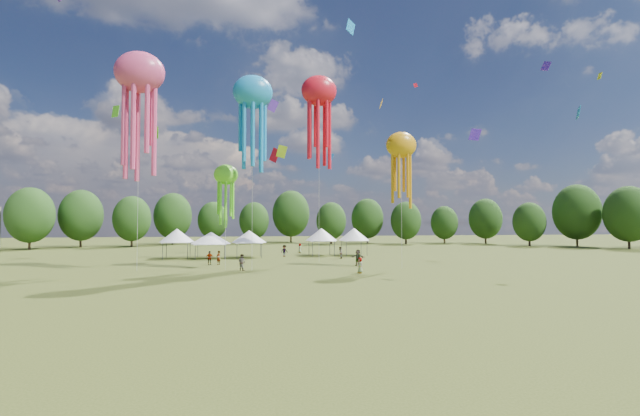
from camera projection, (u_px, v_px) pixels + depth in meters
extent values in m
plane|color=#384416|center=(512.00, 382.00, 13.81)|extent=(300.00, 300.00, 0.00)
imported|color=gray|center=(242.00, 262.00, 45.92)|extent=(1.07, 1.06, 1.74)
imported|color=gray|center=(300.00, 248.00, 72.83)|extent=(0.60, 0.83, 1.58)
imported|color=gray|center=(340.00, 253.00, 61.01)|extent=(0.93, 1.01, 1.66)
imported|color=gray|center=(284.00, 251.00, 64.55)|extent=(1.28, 1.00, 1.74)
imported|color=gray|center=(209.00, 258.00, 52.20)|extent=(1.05, 0.71, 1.65)
imported|color=gray|center=(358.00, 258.00, 51.13)|extent=(1.80, 1.40, 1.90)
imported|color=gray|center=(218.00, 258.00, 52.25)|extent=(0.66, 0.74, 1.70)
imported|color=gray|center=(360.00, 265.00, 43.62)|extent=(0.75, 0.89, 1.56)
cylinder|color=#47474C|center=(163.00, 251.00, 59.68)|extent=(0.08, 0.08, 2.22)
cylinder|color=#47474C|center=(166.00, 250.00, 62.93)|extent=(0.08, 0.08, 2.22)
cylinder|color=#47474C|center=(188.00, 251.00, 60.29)|extent=(0.08, 0.08, 2.22)
cylinder|color=#47474C|center=(190.00, 250.00, 63.54)|extent=(0.08, 0.08, 2.22)
cube|color=white|center=(177.00, 242.00, 61.65)|extent=(3.71, 3.71, 0.10)
cone|color=white|center=(177.00, 235.00, 61.69)|extent=(4.82, 4.82, 1.90)
cylinder|color=#47474C|center=(195.00, 252.00, 59.57)|extent=(0.08, 0.08, 1.96)
cylinder|color=#47474C|center=(198.00, 251.00, 63.42)|extent=(0.08, 0.08, 1.96)
cylinder|color=#47474C|center=(224.00, 252.00, 60.30)|extent=(0.08, 0.08, 1.96)
cylinder|color=#47474C|center=(225.00, 250.00, 64.15)|extent=(0.08, 0.08, 1.96)
cube|color=white|center=(211.00, 244.00, 61.90)|extent=(4.32, 4.32, 0.10)
cone|color=white|center=(211.00, 238.00, 61.93)|extent=(5.61, 5.61, 1.68)
cylinder|color=#47474C|center=(237.00, 251.00, 61.47)|extent=(0.08, 0.08, 2.07)
cylinder|color=#47474C|center=(237.00, 250.00, 64.87)|extent=(0.08, 0.08, 2.07)
cylinder|color=#47474C|center=(262.00, 251.00, 62.11)|extent=(0.08, 0.08, 2.07)
cylinder|color=#47474C|center=(260.00, 249.00, 65.51)|extent=(0.08, 0.08, 2.07)
cube|color=white|center=(249.00, 243.00, 63.53)|extent=(3.86, 3.86, 0.10)
cone|color=white|center=(249.00, 236.00, 63.56)|extent=(5.02, 5.02, 1.78)
cylinder|color=#47474C|center=(312.00, 249.00, 65.07)|extent=(0.08, 0.08, 2.22)
cylinder|color=#47474C|center=(309.00, 248.00, 68.38)|extent=(0.08, 0.08, 2.22)
cylinder|color=#47474C|center=(334.00, 249.00, 65.69)|extent=(0.08, 0.08, 2.22)
cylinder|color=#47474C|center=(330.00, 248.00, 69.00)|extent=(0.08, 0.08, 2.22)
cube|color=white|center=(321.00, 241.00, 67.07)|extent=(3.77, 3.77, 0.10)
cone|color=white|center=(321.00, 234.00, 67.11)|extent=(4.90, 4.90, 1.90)
cylinder|color=#47474C|center=(346.00, 249.00, 65.55)|extent=(0.08, 0.08, 2.24)
cylinder|color=#47474C|center=(341.00, 248.00, 68.74)|extent=(0.08, 0.08, 2.24)
cylinder|color=#47474C|center=(367.00, 249.00, 66.15)|extent=(0.08, 0.08, 2.24)
cylinder|color=#47474C|center=(361.00, 247.00, 69.34)|extent=(0.08, 0.08, 2.24)
cube|color=white|center=(354.00, 241.00, 67.48)|extent=(3.65, 3.65, 0.10)
cone|color=white|center=(354.00, 234.00, 67.52)|extent=(4.75, 4.75, 1.92)
ellipsoid|color=#1784C9|center=(253.00, 92.00, 46.44)|extent=(4.23, 2.96, 3.60)
cylinder|color=beige|center=(252.00, 181.00, 46.12)|extent=(0.03, 0.03, 19.01)
ellipsoid|color=red|center=(319.00, 91.00, 56.70)|extent=(4.66, 3.26, 3.96)
cylinder|color=beige|center=(319.00, 176.00, 56.32)|extent=(0.03, 0.03, 22.27)
ellipsoid|color=orange|center=(401.00, 145.00, 48.84)|extent=(3.49, 2.44, 2.97)
cylinder|color=beige|center=(402.00, 206.00, 48.61)|extent=(0.03, 0.03, 13.78)
ellipsoid|color=#D83F72|center=(140.00, 72.00, 46.08)|extent=(5.15, 3.61, 4.38)
cylinder|color=beige|center=(138.00, 171.00, 45.72)|extent=(0.03, 0.03, 21.00)
ellipsoid|color=#66E425|center=(226.00, 175.00, 47.39)|extent=(2.61, 1.83, 2.22)
cylinder|color=beige|center=(226.00, 222.00, 47.21)|extent=(0.03, 0.03, 10.29)
cube|color=#622ECD|center=(273.00, 106.00, 74.74)|extent=(2.07, 1.11, 2.16)
cube|color=red|center=(415.00, 85.00, 75.70)|extent=(0.71, 0.43, 0.89)
cube|color=#E7FF1A|center=(282.00, 152.00, 50.57)|extent=(1.30, 0.69, 1.66)
cube|color=#622ECD|center=(546.00, 66.00, 55.83)|extent=(0.96, 0.98, 1.46)
cube|color=#66E425|center=(154.00, 132.00, 78.71)|extent=(1.69, 1.53, 2.42)
cube|color=#1784C9|center=(351.00, 27.00, 62.45)|extent=(1.72, 1.27, 2.37)
cube|color=#622ECD|center=(475.00, 134.00, 72.19)|extent=(2.00, 1.43, 2.34)
cube|color=orange|center=(381.00, 104.00, 80.84)|extent=(0.97, 1.55, 1.89)
cube|color=#E7FF1A|center=(600.00, 76.00, 50.48)|extent=(0.32, 0.69, 0.83)
cube|color=#66E425|center=(116.00, 111.00, 63.74)|extent=(1.28, 1.01, 1.79)
cube|color=blue|center=(331.00, 157.00, 69.38)|extent=(1.07, 0.80, 1.05)
cube|color=#1784C9|center=(578.00, 112.00, 47.26)|extent=(0.82, 1.03, 1.48)
cube|color=red|center=(275.00, 155.00, 60.54)|extent=(1.49, 1.46, 2.27)
cylinder|color=#38281C|center=(30.00, 241.00, 81.91)|extent=(0.44, 0.44, 3.36)
ellipsoid|color=#1F3E14|center=(30.00, 215.00, 82.07)|extent=(8.40, 8.40, 10.51)
cylinder|color=#38281C|center=(81.00, 239.00, 90.29)|extent=(0.44, 0.44, 3.41)
ellipsoid|color=#1F3E14|center=(81.00, 215.00, 90.45)|extent=(8.53, 8.53, 10.66)
cylinder|color=#38281C|center=(132.00, 239.00, 91.69)|extent=(0.44, 0.44, 3.07)
ellipsoid|color=#1F3E14|center=(132.00, 219.00, 91.84)|extent=(7.66, 7.66, 9.58)
cylinder|color=#38281C|center=(173.00, 237.00, 101.17)|extent=(0.44, 0.44, 3.43)
ellipsoid|color=#1F3E14|center=(173.00, 216.00, 101.34)|extent=(8.58, 8.58, 10.73)
cylinder|color=#38281C|center=(213.00, 237.00, 108.31)|extent=(0.44, 0.44, 2.95)
ellipsoid|color=#1F3E14|center=(213.00, 220.00, 108.45)|extent=(7.37, 7.37, 9.21)
cylinder|color=#38281C|center=(254.00, 238.00, 106.34)|extent=(0.44, 0.44, 2.89)
ellipsoid|color=#1F3E14|center=(254.00, 221.00, 106.49)|extent=(7.23, 7.23, 9.04)
cylinder|color=#38281C|center=(291.00, 235.00, 112.49)|extent=(0.44, 0.44, 3.84)
ellipsoid|color=#1F3E14|center=(291.00, 214.00, 112.68)|extent=(9.60, 9.60, 11.99)
cylinder|color=#38281C|center=(331.00, 238.00, 103.16)|extent=(0.44, 0.44, 2.84)
ellipsoid|color=#1F3E14|center=(331.00, 221.00, 103.30)|extent=(7.11, 7.11, 8.89)
cylinder|color=#38281C|center=(367.00, 237.00, 107.52)|extent=(0.44, 0.44, 3.16)
ellipsoid|color=#1F3E14|center=(367.00, 218.00, 107.67)|extent=(7.91, 7.91, 9.88)
cylinder|color=#38281C|center=(406.00, 238.00, 103.31)|extent=(0.44, 0.44, 2.88)
ellipsoid|color=#1F3E14|center=(406.00, 221.00, 103.45)|extent=(7.21, 7.21, 9.01)
cylinder|color=#38281C|center=(444.00, 238.00, 107.23)|extent=(0.44, 0.44, 2.63)
ellipsoid|color=#1F3E14|center=(444.00, 223.00, 107.36)|extent=(6.57, 6.57, 8.22)
cylinder|color=#38281C|center=(486.00, 237.00, 105.46)|extent=(0.44, 0.44, 3.13)
ellipsoid|color=#1F3E14|center=(485.00, 219.00, 105.61)|extent=(7.81, 7.81, 9.77)
cylinder|color=#38281C|center=(530.00, 240.00, 94.33)|extent=(0.44, 0.44, 2.72)
ellipsoid|color=#1F3E14|center=(529.00, 222.00, 94.46)|extent=(6.80, 6.80, 8.50)
cylinder|color=#38281C|center=(577.00, 237.00, 93.24)|extent=(0.44, 0.44, 3.81)
ellipsoid|color=#1F3E14|center=(577.00, 212.00, 93.42)|extent=(9.52, 9.52, 11.90)
cylinder|color=#38281C|center=(629.00, 240.00, 84.94)|extent=(0.44, 0.44, 3.51)
ellipsoid|color=#1F3E14|center=(628.00, 214.00, 85.11)|extent=(8.78, 8.78, 10.97)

